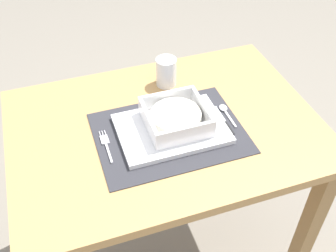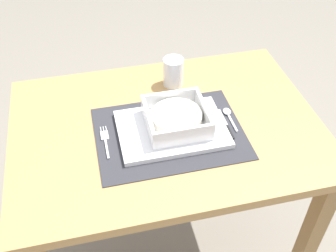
{
  "view_description": "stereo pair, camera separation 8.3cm",
  "coord_description": "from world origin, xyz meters",
  "px_view_note": "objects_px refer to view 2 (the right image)",
  "views": [
    {
      "loc": [
        -0.28,
        -0.85,
        1.54
      ],
      "look_at": [
        -0.0,
        -0.04,
        0.76
      ],
      "focal_mm": 43.45,
      "sensor_mm": 36.0,
      "label": 1
    },
    {
      "loc": [
        -0.2,
        -0.87,
        1.54
      ],
      "look_at": [
        -0.0,
        -0.04,
        0.76
      ],
      "focal_mm": 43.45,
      "sensor_mm": 36.0,
      "label": 2
    }
  ],
  "objects_px": {
    "fork": "(105,139)",
    "butter_knife": "(226,126)",
    "drinking_glass": "(173,73)",
    "porridge_bowl": "(176,119)",
    "spoon": "(228,114)",
    "dining_table": "(166,152)",
    "bread_knife": "(217,127)"
  },
  "relations": [
    {
      "from": "fork",
      "to": "butter_knife",
      "type": "bearing_deg",
      "value": -2.37
    },
    {
      "from": "butter_knife",
      "to": "drinking_glass",
      "type": "bearing_deg",
      "value": 116.39
    },
    {
      "from": "fork",
      "to": "bread_knife",
      "type": "distance_m",
      "value": 0.33
    },
    {
      "from": "drinking_glass",
      "to": "fork",
      "type": "bearing_deg",
      "value": -139.18
    },
    {
      "from": "dining_table",
      "to": "butter_knife",
      "type": "distance_m",
      "value": 0.21
    },
    {
      "from": "porridge_bowl",
      "to": "fork",
      "type": "relative_size",
      "value": 1.32
    },
    {
      "from": "bread_knife",
      "to": "butter_knife",
      "type": "bearing_deg",
      "value": -8.97
    },
    {
      "from": "spoon",
      "to": "bread_knife",
      "type": "height_order",
      "value": "spoon"
    },
    {
      "from": "fork",
      "to": "dining_table",
      "type": "bearing_deg",
      "value": 10.05
    },
    {
      "from": "porridge_bowl",
      "to": "dining_table",
      "type": "bearing_deg",
      "value": 129.45
    },
    {
      "from": "bread_knife",
      "to": "drinking_glass",
      "type": "distance_m",
      "value": 0.26
    },
    {
      "from": "spoon",
      "to": "butter_knife",
      "type": "relative_size",
      "value": 0.81
    },
    {
      "from": "bread_knife",
      "to": "drinking_glass",
      "type": "xyz_separation_m",
      "value": [
        -0.07,
        0.24,
        0.04
      ]
    },
    {
      "from": "bread_knife",
      "to": "dining_table",
      "type": "bearing_deg",
      "value": 154.75
    },
    {
      "from": "dining_table",
      "to": "porridge_bowl",
      "type": "relative_size",
      "value": 5.26
    },
    {
      "from": "bread_knife",
      "to": "porridge_bowl",
      "type": "bearing_deg",
      "value": 163.6
    },
    {
      "from": "spoon",
      "to": "butter_knife",
      "type": "xyz_separation_m",
      "value": [
        -0.02,
        -0.05,
        -0.0
      ]
    },
    {
      "from": "fork",
      "to": "drinking_glass",
      "type": "bearing_deg",
      "value": 42.54
    },
    {
      "from": "dining_table",
      "to": "drinking_glass",
      "type": "xyz_separation_m",
      "value": [
        0.07,
        0.19,
        0.16
      ]
    },
    {
      "from": "porridge_bowl",
      "to": "spoon",
      "type": "distance_m",
      "value": 0.17
    },
    {
      "from": "fork",
      "to": "spoon",
      "type": "relative_size",
      "value": 1.25
    },
    {
      "from": "spoon",
      "to": "dining_table",
      "type": "bearing_deg",
      "value": 177.94
    },
    {
      "from": "dining_table",
      "to": "fork",
      "type": "height_order",
      "value": "fork"
    },
    {
      "from": "spoon",
      "to": "butter_knife",
      "type": "bearing_deg",
      "value": -116.66
    },
    {
      "from": "butter_knife",
      "to": "fork",
      "type": "bearing_deg",
      "value": -179.95
    },
    {
      "from": "butter_knife",
      "to": "drinking_glass",
      "type": "distance_m",
      "value": 0.27
    },
    {
      "from": "fork",
      "to": "butter_knife",
      "type": "relative_size",
      "value": 1.0
    },
    {
      "from": "porridge_bowl",
      "to": "drinking_glass",
      "type": "distance_m",
      "value": 0.22
    },
    {
      "from": "dining_table",
      "to": "drinking_glass",
      "type": "relative_size",
      "value": 9.53
    },
    {
      "from": "spoon",
      "to": "porridge_bowl",
      "type": "bearing_deg",
      "value": -172.71
    },
    {
      "from": "fork",
      "to": "drinking_glass",
      "type": "xyz_separation_m",
      "value": [
        0.25,
        0.22,
        0.04
      ]
    },
    {
      "from": "butter_knife",
      "to": "spoon",
      "type": "bearing_deg",
      "value": 68.43
    }
  ]
}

